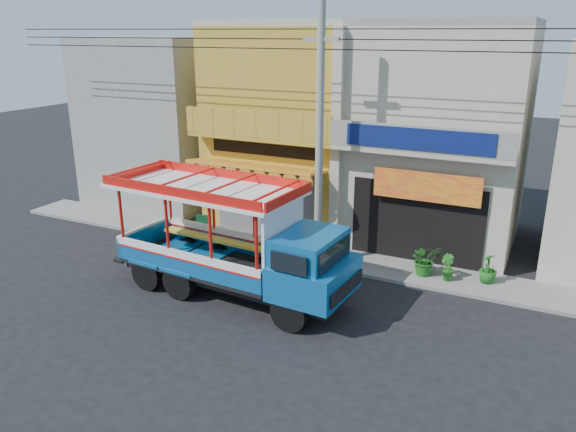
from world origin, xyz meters
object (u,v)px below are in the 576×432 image
Objects in this scene: green_sign at (204,227)px; potted_plant_c at (488,268)px; songthaew_truck at (247,246)px; potted_plant_b at (447,267)px; utility_pole at (324,122)px; potted_plant_a at (425,259)px.

potted_plant_c is at bearing 2.58° from green_sign.
songthaew_truck reaches higher than green_sign.
potted_plant_c is at bearing 32.94° from songthaew_truck.
green_sign is 1.03× the size of potted_plant_b.
green_sign is at bearing 138.07° from songthaew_truck.
utility_pole reaches higher than green_sign.
utility_pole reaches higher than potted_plant_a.
potted_plant_a is 1.07× the size of potted_plant_c.
potted_plant_b is 1.28m from potted_plant_c.
utility_pole is 6.89m from green_sign.
utility_pole is 5.62m from potted_plant_a.
potted_plant_c is (1.97, 0.27, -0.04)m from potted_plant_a.
utility_pole is 31.23× the size of green_sign.
utility_pole is 26.07× the size of potted_plant_a.
green_sign is at bearing 38.59° from potted_plant_b.
potted_plant_b is at bearing 0.62° from green_sign.
potted_plant_b is at bearing 35.99° from songthaew_truck.
utility_pole is 32.31× the size of potted_plant_b.
songthaew_truck is at bearing -41.93° from green_sign.
potted_plant_a is 1.99m from potted_plant_c.
utility_pole is at bearing 72.81° from songthaew_truck.
potted_plant_b is (4.23, 0.48, -4.48)m from utility_pole.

